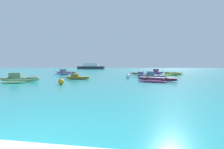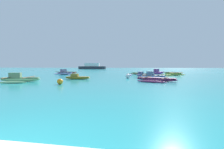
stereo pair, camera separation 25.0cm
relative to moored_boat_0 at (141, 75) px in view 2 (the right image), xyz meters
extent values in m
ellipsoid|color=#7E82CD|center=(0.02, 0.05, -0.07)|extent=(1.77, 3.15, 0.35)
cube|color=#52547D|center=(0.02, 0.05, 0.07)|extent=(1.65, 2.91, 0.08)
cube|color=#52547D|center=(-0.12, -0.31, 0.30)|extent=(0.84, 1.02, 0.38)
cylinder|color=brown|center=(0.28, 0.71, 0.13)|extent=(3.60, 1.49, 0.07)
cylinder|color=brown|center=(-0.24, -0.60, 0.13)|extent=(3.60, 1.49, 0.07)
ellipsoid|color=#7E82CD|center=(-1.77, 0.77, -0.14)|extent=(0.99, 2.08, 0.20)
ellipsoid|color=#7E82CD|center=(1.81, -0.66, -0.14)|extent=(0.99, 2.08, 0.20)
ellipsoid|color=#B84FC2|center=(3.33, 7.14, 0.00)|extent=(2.87, 2.44, 0.47)
cube|color=#723877|center=(3.33, 7.14, 0.19)|extent=(2.66, 2.27, 0.08)
cube|color=#723877|center=(3.02, 6.91, 0.49)|extent=(1.04, 0.99, 0.52)
ellipsoid|color=#BECB57|center=(5.21, 3.51, 0.00)|extent=(2.73, 2.75, 0.47)
cube|color=olive|center=(5.21, 3.51, 0.19)|extent=(2.53, 2.55, 0.08)
cylinder|color=brown|center=(5.71, 3.00, 0.25)|extent=(2.51, 2.48, 0.07)
cylinder|color=brown|center=(4.71, 4.02, 0.25)|extent=(2.51, 2.48, 0.07)
ellipsoid|color=#BECB57|center=(6.44, 4.73, -0.14)|extent=(1.81, 1.82, 0.20)
ellipsoid|color=#BECB57|center=(3.98, 2.29, -0.14)|extent=(1.81, 1.82, 0.20)
ellipsoid|color=#8F3165|center=(1.23, -6.52, -0.06)|extent=(4.07, 2.12, 0.36)
cube|color=#5B2744|center=(1.23, -6.52, 0.08)|extent=(3.75, 1.97, 0.08)
cylinder|color=brown|center=(2.09, -6.86, 0.14)|extent=(1.30, 3.15, 0.07)
cylinder|color=brown|center=(0.37, -6.18, 0.14)|extent=(1.30, 3.15, 0.07)
ellipsoid|color=#8F3165|center=(1.84, -4.96, -0.14)|extent=(2.65, 1.20, 0.20)
ellipsoid|color=#8F3165|center=(0.61, -8.08, -0.14)|extent=(2.65, 1.20, 0.20)
ellipsoid|color=#C0A3E3|center=(-13.23, 2.76, -0.01)|extent=(2.17, 3.16, 0.46)
cube|color=slate|center=(-13.23, 2.76, 0.18)|extent=(2.02, 2.92, 0.08)
cube|color=slate|center=(-13.40, 2.42, 0.48)|extent=(1.03, 1.10, 0.51)
cylinder|color=brown|center=(-12.91, 3.39, 0.24)|extent=(3.60, 1.88, 0.07)
cylinder|color=brown|center=(-13.54, 2.14, 0.24)|extent=(3.60, 1.88, 0.07)
ellipsoid|color=#C0A3E3|center=(-15.01, 3.67, -0.14)|extent=(1.09, 1.88, 0.20)
ellipsoid|color=#C0A3E3|center=(-11.44, 1.85, -0.14)|extent=(1.09, 1.88, 0.20)
ellipsoid|color=#6BCD9C|center=(-0.65, 5.05, -0.04)|extent=(2.10, 2.40, 0.39)
cube|color=#487D62|center=(-0.65, 5.05, 0.11)|extent=(1.96, 2.23, 0.08)
ellipsoid|color=#ABE29A|center=(-11.99, -9.21, -0.03)|extent=(3.71, 1.55, 0.42)
cube|color=#6A8961|center=(-11.99, -9.21, 0.14)|extent=(3.42, 1.45, 0.08)
cube|color=#6A8961|center=(-12.44, -9.34, 0.41)|extent=(1.12, 0.71, 0.46)
cylinder|color=brown|center=(-11.19, -8.97, 0.20)|extent=(0.96, 3.03, 0.07)
cylinder|color=brown|center=(-12.79, -9.45, 0.20)|extent=(0.96, 3.03, 0.07)
ellipsoid|color=#ABE29A|center=(-12.44, -7.70, -0.14)|extent=(2.40, 0.89, 0.20)
ellipsoid|color=#ABE29A|center=(-11.54, -10.71, -0.14)|extent=(2.40, 0.89, 0.20)
ellipsoid|color=gold|center=(-7.49, -5.71, -0.09)|extent=(2.94, 1.01, 0.30)
cube|color=olive|center=(-7.49, -5.71, 0.02)|extent=(2.71, 0.95, 0.08)
cube|color=olive|center=(-7.85, -5.75, 0.22)|extent=(0.86, 0.69, 0.32)
ellipsoid|color=#D9664F|center=(-13.93, 6.27, -0.10)|extent=(2.51, 0.92, 0.29)
cube|color=brown|center=(-13.93, 6.27, 0.01)|extent=(2.31, 0.88, 0.08)
cylinder|color=brown|center=(-13.38, 6.24, 0.07)|extent=(0.26, 3.34, 0.07)
cylinder|color=brown|center=(-14.49, 6.30, 0.07)|extent=(0.26, 3.34, 0.07)
ellipsoid|color=#D9664F|center=(-13.84, 7.94, -0.14)|extent=(1.56, 0.29, 0.20)
ellipsoid|color=#D9664F|center=(-14.03, 4.60, -0.14)|extent=(1.56, 0.29, 0.20)
ellipsoid|color=#7FB0EA|center=(1.30, -3.34, -0.03)|extent=(3.03, 1.57, 0.42)
cube|color=slate|center=(1.30, -3.34, 0.14)|extent=(2.79, 1.47, 0.08)
cube|color=slate|center=(0.95, -3.21, 0.40)|extent=(0.96, 0.72, 0.46)
cylinder|color=brown|center=(1.94, -3.59, 0.20)|extent=(1.59, 4.07, 0.07)
cylinder|color=brown|center=(0.66, -3.10, 0.20)|extent=(1.59, 4.07, 0.07)
ellipsoid|color=#7FB0EA|center=(2.06, -1.32, -0.14)|extent=(1.94, 0.89, 0.20)
ellipsoid|color=#7FB0EA|center=(0.54, -5.37, -0.14)|extent=(1.94, 0.89, 0.20)
sphere|color=white|center=(-1.82, -3.48, 0.03)|extent=(0.54, 0.54, 0.54)
sphere|color=orange|center=(-7.05, -10.69, 0.00)|extent=(0.48, 0.48, 0.48)
cube|color=#2D333D|center=(-22.08, 49.33, 0.42)|extent=(13.28, 2.92, 1.33)
cube|color=white|center=(-22.08, 49.33, 1.88)|extent=(7.30, 2.48, 1.59)
camera|label=1|loc=(-1.10, -22.25, 1.30)|focal=24.00mm
camera|label=2|loc=(-0.85, -22.22, 1.30)|focal=24.00mm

